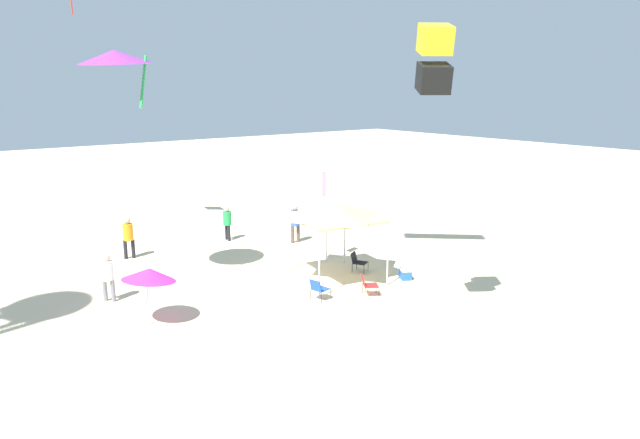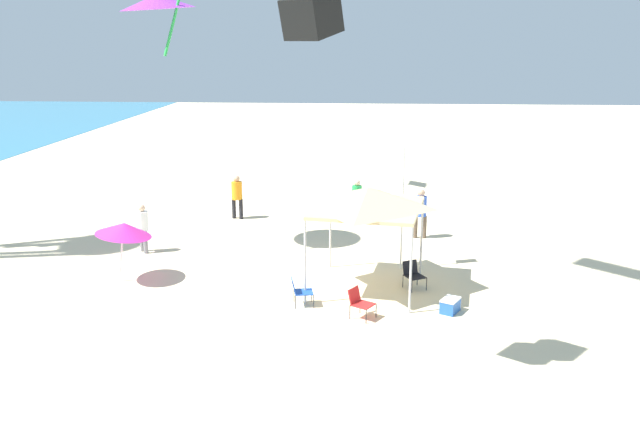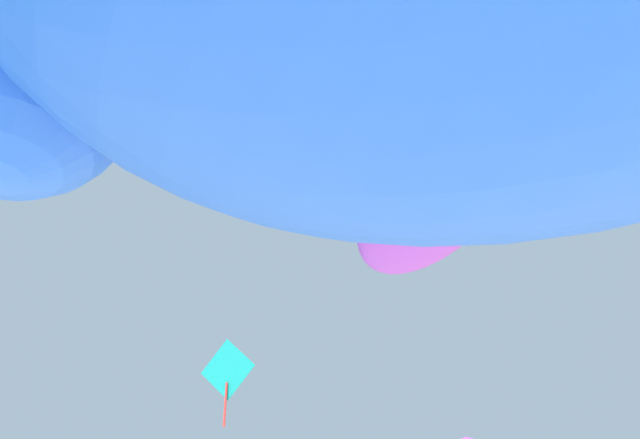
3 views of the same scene
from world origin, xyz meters
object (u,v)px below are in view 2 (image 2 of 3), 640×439
object	(u,v)px
beach_umbrella	(124,229)
folding_chair_right_of_tent	(300,290)
person_watching_sky	(421,209)
kite_delta_purple	(157,2)
banner_flag	(403,196)
cooler_box	(450,305)
folding_chair_facing_ocean	(359,301)
person_by_tent	(142,224)
person_kite_handler	(237,193)
folding_chair_left_of_tent	(413,273)
canopy_tent	(368,199)
person_near_umbrella	(357,197)

from	to	relation	value
beach_umbrella	folding_chair_right_of_tent	xyz separation A→B (m)	(-1.62, -5.62, -1.23)
folding_chair_right_of_tent	person_watching_sky	size ratio (longest dim) A/B	0.43
beach_umbrella	person_watching_sky	world-z (taller)	beach_umbrella
beach_umbrella	kite_delta_purple	distance (m)	7.59
folding_chair_right_of_tent	banner_flag	bearing A→B (deg)	-52.11
cooler_box	folding_chair_facing_ocean	bearing A→B (deg)	101.85
banner_flag	cooler_box	bearing A→B (deg)	-161.72
cooler_box	person_by_tent	bearing A→B (deg)	65.17
folding_chair_facing_ocean	person_kite_handler	size ratio (longest dim) A/B	0.44
folding_chair_left_of_tent	canopy_tent	bearing A→B (deg)	156.84
folding_chair_left_of_tent	banner_flag	size ratio (longest dim) A/B	0.20
cooler_box	kite_delta_purple	size ratio (longest dim) A/B	0.21
folding_chair_right_of_tent	beach_umbrella	bearing A→B (deg)	63.25
banner_flag	person_near_umbrella	xyz separation A→B (m)	(6.04, 1.56, -1.46)
person_by_tent	person_kite_handler	bearing A→B (deg)	-68.19
canopy_tent	folding_chair_left_of_tent	distance (m)	2.74
canopy_tent	person_watching_sky	xyz separation A→B (m)	(5.53, -2.04, -1.69)
person_watching_sky	person_by_tent	size ratio (longest dim) A/B	1.08
cooler_box	person_watching_sky	bearing A→B (deg)	2.44
folding_chair_left_of_tent	cooler_box	bearing A→B (deg)	-91.72
beach_umbrella	person_by_tent	xyz separation A→B (m)	(2.93, 0.43, -0.67)
folding_chair_facing_ocean	cooler_box	distance (m)	2.60
person_watching_sky	person_by_tent	bearing A→B (deg)	-164.66
folding_chair_right_of_tent	person_by_tent	bearing A→B (deg)	42.36
kite_delta_purple	beach_umbrella	bearing A→B (deg)	130.19
folding_chair_left_of_tent	person_near_umbrella	distance (m)	8.07
person_kite_handler	kite_delta_purple	distance (m)	8.89
folding_chair_left_of_tent	person_near_umbrella	world-z (taller)	person_near_umbrella
folding_chair_facing_ocean	kite_delta_purple	distance (m)	11.97
canopy_tent	person_kite_handler	distance (m)	9.74
person_kite_handler	folding_chair_right_of_tent	bearing A→B (deg)	127.05
cooler_box	person_by_tent	world-z (taller)	person_by_tent
folding_chair_left_of_tent	person_kite_handler	distance (m)	10.39
folding_chair_right_of_tent	person_kite_handler	distance (m)	10.07
beach_umbrella	folding_chair_facing_ocean	xyz separation A→B (m)	(-2.36, -7.34, -1.23)
beach_umbrella	person_near_umbrella	size ratio (longest dim) A/B	1.18
person_by_tent	canopy_tent	bearing A→B (deg)	-151.95
canopy_tent	folding_chair_left_of_tent	xyz separation A→B (m)	(0.12, -1.42, -2.34)
canopy_tent	banner_flag	distance (m)	2.26
canopy_tent	beach_umbrella	world-z (taller)	canopy_tent
folding_chair_facing_ocean	banner_flag	size ratio (longest dim) A/B	0.20
beach_umbrella	folding_chair_left_of_tent	distance (m)	9.03
folding_chair_right_of_tent	cooler_box	xyz separation A→B (m)	(-0.21, -4.25, -0.27)
person_by_tent	person_kite_handler	world-z (taller)	person_kite_handler
folding_chair_facing_ocean	beach_umbrella	bearing A→B (deg)	103.75
cooler_box	person_near_umbrella	distance (m)	10.12
canopy_tent	person_watching_sky	bearing A→B (deg)	-20.27
cooler_box	banner_flag	bearing A→B (deg)	18.28
folding_chair_left_of_tent	kite_delta_purple	xyz separation A→B (m)	(3.18, 8.44, 8.10)
folding_chair_left_of_tent	cooler_box	distance (m)	2.10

